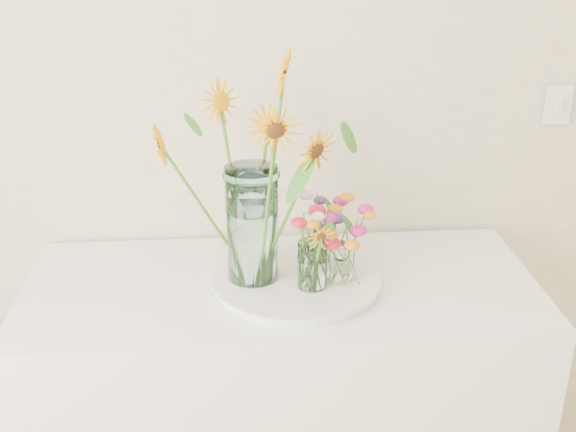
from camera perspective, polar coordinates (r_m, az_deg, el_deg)
The scene contains 10 objects.
counter at distance 2.23m, azimuth -0.51°, elevation -15.43°, with size 1.40×0.60×0.90m, color white.
tray at distance 1.96m, azimuth 0.65°, elevation -5.19°, with size 0.43×0.43×0.03m, color white.
mason_jar at distance 1.88m, azimuth -2.84°, elevation -0.69°, with size 0.14×0.14×0.32m, color #B6ECF3.
sunflower_bouquet at distance 1.83m, azimuth -2.93°, elevation 3.48°, with size 0.71×0.71×0.61m, color #F49B05, non-canonical shape.
small_vase_a at distance 1.87m, azimuth 1.94°, elevation -3.93°, with size 0.08×0.08×0.13m, color white.
wildflower_posy_a at distance 1.85m, azimuth 1.96°, elevation -2.70°, with size 0.17×0.17×0.22m, color orange, non-canonical shape.
small_vase_b at distance 1.92m, azimuth 4.19°, elevation -3.61°, with size 0.08×0.08×0.11m, color white, non-canonical shape.
wildflower_posy_b at distance 1.90m, azimuth 4.23°, elevation -2.41°, with size 0.22×0.22×0.20m, color orange, non-canonical shape.
small_vase_c at distance 2.04m, azimuth 2.86°, elevation -1.90°, with size 0.06×0.06×0.11m, color white.
wildflower_posy_c at distance 2.02m, azimuth 2.88°, elevation -0.75°, with size 0.21×0.21×0.20m, color orange, non-canonical shape.
Camera 1 is at (-0.45, 0.20, 1.86)m, focal length 45.00 mm.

